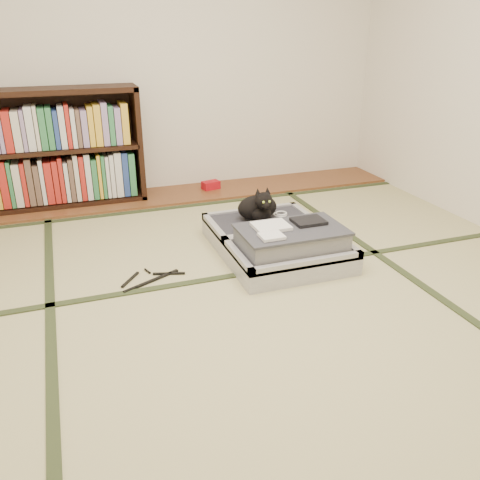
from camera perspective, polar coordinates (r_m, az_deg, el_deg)
name	(u,v)px	position (r m, az deg, el deg)	size (l,w,h in m)	color
floor	(254,310)	(2.67, 1.53, -7.87)	(4.50, 4.50, 0.00)	tan
wood_strip	(170,195)	(4.43, -7.84, 4.99)	(4.00, 0.50, 0.02)	brown
red_item	(211,185)	(4.53, -3.30, 6.18)	(0.15, 0.09, 0.07)	#AB0D17
room_shell	(257,1)	(2.29, 1.95, 25.24)	(4.50, 4.50, 4.50)	white
tatami_borders	(224,270)	(3.08, -1.78, -3.33)	(4.00, 4.50, 0.01)	#2D381E
bookcase	(50,151)	(4.30, -20.58, 9.29)	(1.42, 0.32, 0.92)	black
suitcase	(278,241)	(3.24, 4.29, -0.12)	(0.71, 0.95, 0.28)	#B2B1B7
cat	(259,207)	(3.44, 2.13, 3.70)	(0.32, 0.32, 0.26)	black
cable_coil	(281,214)	(3.57, 4.58, 2.92)	(0.10, 0.10, 0.02)	white
hanger	(151,278)	(3.01, -10.00, -4.28)	(0.39, 0.26, 0.01)	black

